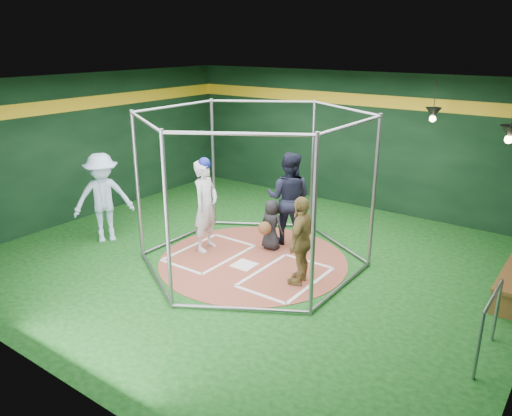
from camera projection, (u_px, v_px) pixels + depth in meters
The scene contains 14 objects.
room_shell at pixel (253, 177), 9.55m from camera, with size 10.10×9.10×3.53m.
clay_disc at pixel (253, 260), 10.11m from camera, with size 3.80×3.80×0.01m, color #984A37.
home_plate at pixel (244, 265), 9.87m from camera, with size 0.43×0.43×0.01m, color white.
batter_box_left at pixel (209, 253), 10.44m from camera, with size 1.17×1.77×0.01m.
batter_box_right at pixel (286, 277), 9.38m from camera, with size 1.17×1.77×0.01m.
batting_cage at pixel (253, 190), 9.62m from camera, with size 4.05×4.67×3.00m.
pendant_lamp_near at pixel (433, 113), 10.77m from camera, with size 0.34×0.34×0.90m.
pendant_lamp_far at pixel (510, 133), 8.54m from camera, with size 0.34×0.34×0.90m.
batter_figure at pixel (206, 205), 10.34m from camera, with size 0.57×0.77×1.99m.
visitor_leopard at pixel (301, 240), 8.93m from camera, with size 0.97×0.40×1.65m, color #AA8D49.
catcher_figure at pixel (271, 225), 10.48m from camera, with size 0.53×0.57×1.08m.
umpire at pixel (289, 198), 10.69m from camera, with size 0.98×0.76×2.02m, color black.
bystander_blue at pixel (103, 198), 10.82m from camera, with size 1.28×0.73×1.97m, color #AAC6E1.
steel_railing at pixel (490, 316), 6.81m from camera, with size 0.05×1.16×1.00m.
Camera 1 is at (5.45, -7.44, 4.27)m, focal length 35.00 mm.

